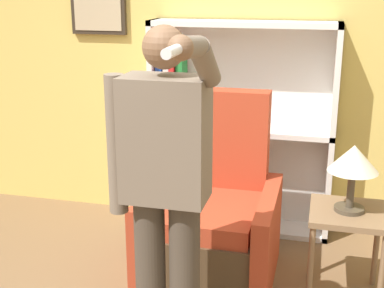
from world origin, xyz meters
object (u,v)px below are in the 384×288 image
Objects in this scene: bookcase at (223,131)px; side_table at (347,226)px; table_lamp at (353,162)px; armchair at (213,222)px; person_standing at (165,187)px.

side_table is (0.92, -0.85, -0.29)m from bookcase.
side_table is at bearing 0.00° from table_lamp.
armchair is 2.07× the size of side_table.
table_lamp is (0.84, -0.09, 0.52)m from armchair.
bookcase is at bearing 137.27° from table_lamp.
side_table is at bearing -42.73° from bookcase.
table_lamp is at bearing 43.80° from person_standing.
person_standing reaches higher than bookcase.
armchair is 0.99m from table_lamp.
person_standing is at bearing -136.20° from side_table.
bookcase is 1.29m from side_table.
bookcase is 0.87m from armchair.
bookcase is 1.71m from person_standing.
table_lamp is (0.92, -0.85, 0.11)m from bookcase.
bookcase is 2.79× the size of side_table.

